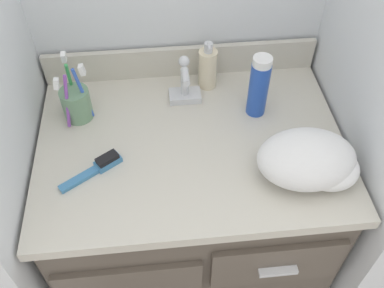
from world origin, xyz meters
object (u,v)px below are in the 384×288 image
object	(u,v)px
toothbrush_cup	(76,102)
shaving_cream_can	(259,86)
hairbrush	(99,166)
soap_dispenser	(208,68)
hand_towel	(312,161)

from	to	relation	value
toothbrush_cup	shaving_cream_can	world-z (taller)	shaving_cream_can
hairbrush	toothbrush_cup	bearing A→B (deg)	74.25
soap_dispenser	hairbrush	xyz separation A→B (m)	(-0.31, -0.29, -0.05)
soap_dispenser	hand_towel	distance (m)	0.41
toothbrush_cup	shaving_cream_can	size ratio (longest dim) A/B	0.99
toothbrush_cup	hand_towel	distance (m)	0.63
shaving_cream_can	hairbrush	world-z (taller)	shaving_cream_can
soap_dispenser	shaving_cream_can	xyz separation A→B (m)	(0.12, -0.13, 0.03)
toothbrush_cup	shaving_cream_can	xyz separation A→B (m)	(0.49, -0.03, 0.04)
toothbrush_cup	soap_dispenser	xyz separation A→B (m)	(0.37, 0.09, 0.01)
hand_towel	hairbrush	bearing A→B (deg)	172.08
soap_dispenser	shaving_cream_can	bearing A→B (deg)	-46.52
toothbrush_cup	soap_dispenser	distance (m)	0.38
shaving_cream_can	hand_towel	world-z (taller)	shaving_cream_can
shaving_cream_can	hand_towel	xyz separation A→B (m)	(0.08, -0.23, -0.04)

